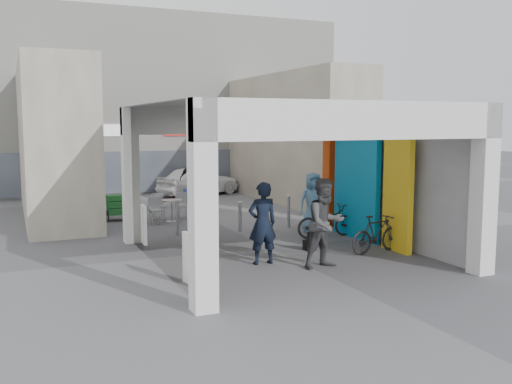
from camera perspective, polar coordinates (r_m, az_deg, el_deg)
name	(u,v)px	position (r m, az deg, el deg)	size (l,w,h in m)	color
ground	(268,248)	(14.35, 1.23, -5.57)	(90.00, 90.00, 0.00)	#5A5A5F
arcade_canopy	(304,157)	(13.53, 4.78, 3.50)	(6.40, 6.45, 6.40)	silver
far_building	(144,104)	(27.37, -11.15, 8.63)	(18.00, 4.08, 8.00)	silver
plaza_bldg_left	(53,141)	(20.29, -19.64, 4.81)	(2.00, 9.00, 5.00)	#BEB49D
plaza_bldg_right	(293,138)	(22.73, 3.72, 5.37)	(2.00, 9.00, 5.00)	#BEB49D
bollard_left	(177,218)	(16.01, -7.87, -2.56)	(0.09, 0.09, 0.97)	#92959A
bollard_center	(240,217)	(16.36, -1.60, -2.50)	(0.09, 0.09, 0.85)	#92959A
bollard_right	(289,212)	(17.03, 3.29, -1.97)	(0.09, 0.09, 0.95)	#92959A
advert_board_near	(190,259)	(11.10, -6.61, -6.64)	(0.16, 0.56, 1.00)	silver
advert_board_far	(144,224)	(15.01, -11.14, -3.18)	(0.13, 0.55, 1.00)	silver
cafe_set	(167,212)	(18.38, -8.93, -1.95)	(1.40, 1.13, 0.85)	#A4A3A8
produce_stand	(123,210)	(18.85, -13.15, -1.77)	(1.21, 0.66, 0.80)	black
crate_stack	(191,196)	(22.35, -6.55, -0.39)	(0.55, 0.50, 0.56)	#195724
border_collie	(311,240)	(14.02, 5.51, -4.85)	(0.23, 0.46, 0.63)	black
man_with_dog	(262,223)	(12.53, 0.65, -3.15)	(0.67, 0.44, 1.82)	black
man_back_turned	(325,223)	(12.31, 6.96, -3.12)	(0.94, 0.73, 1.93)	#424245
man_elderly	(313,202)	(16.27, 5.71, -1.05)	(0.84, 0.55, 1.72)	#5D8DB5
man_crates	(194,179)	(22.50, -6.25, 1.32)	(1.09, 0.45, 1.86)	black
bicycle_front	(326,221)	(15.67, 7.01, -2.88)	(0.60, 1.71, 0.90)	black
bicycle_rear	(377,234)	(13.99, 11.98, -4.12)	(0.43, 1.53, 0.92)	black
white_van	(198,181)	(24.66, -5.79, 1.15)	(1.52, 3.79, 1.29)	white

